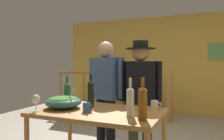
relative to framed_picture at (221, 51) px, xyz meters
The scene contains 16 objects.
back_wall 1.11m from the framed_picture, behind, with size 6.26×0.10×2.55m, color gold.
framed_picture is the anchor object (origin of this frame).
stair_railing 2.39m from the framed_picture, 153.70° to the right, with size 2.98×0.10×1.12m.
tv_console 2.36m from the framed_picture, behind, with size 0.90×0.40×0.40m, color #38281E.
flat_screen_tv 2.13m from the framed_picture, behind, with size 0.54×0.12×0.42m.
serving_table 4.16m from the framed_picture, 109.38° to the right, with size 1.32×0.84×0.80m.
salad_bowl 4.33m from the framed_picture, 114.36° to the right, with size 0.40×0.40×0.23m.
wine_glass 4.62m from the framed_picture, 114.80° to the right, with size 0.09×0.09×0.17m.
wine_bottle_clear 4.13m from the framed_picture, 103.55° to the right, with size 0.07×0.07×0.36m.
wine_bottle_green 4.12m from the framed_picture, 118.05° to the right, with size 0.08×0.08×0.33m.
wine_bottle_dark 4.08m from the framed_picture, 111.87° to the right, with size 0.07×0.07×0.38m.
wine_bottle_amber 4.18m from the framed_picture, 101.36° to the right, with size 0.08×0.08×0.38m.
mug_blue 4.27m from the framed_picture, 109.75° to the right, with size 0.11×0.08×0.10m.
mug_white 3.71m from the framed_picture, 103.04° to the right, with size 0.11×0.08×0.09m.
person_standing_left 3.57m from the framed_picture, 117.11° to the right, with size 0.60×0.34×1.59m.
person_standing_right 3.38m from the framed_picture, 109.42° to the right, with size 0.54×0.39×1.58m.
Camera 1 is at (0.77, -2.95, 1.29)m, focal length 35.46 mm.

